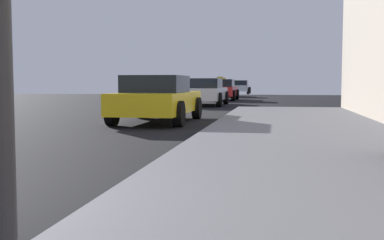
# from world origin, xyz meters

# --- Properties ---
(car_yellow) EXTENTS (1.92, 4.26, 1.27)m
(car_yellow) POSITION_xyz_m (0.26, 9.95, 0.65)
(car_yellow) COLOR yellow
(car_yellow) RESTS_ON ground_plane
(car_white) EXTENTS (1.93, 4.55, 1.27)m
(car_white) POSITION_xyz_m (0.11, 19.85, 0.65)
(car_white) COLOR white
(car_white) RESTS_ON ground_plane
(car_red) EXTENTS (2.04, 4.18, 1.43)m
(car_red) POSITION_xyz_m (0.08, 26.67, 0.65)
(car_red) COLOR red
(car_red) RESTS_ON ground_plane
(car_green) EXTENTS (1.98, 4.03, 1.43)m
(car_green) POSITION_xyz_m (-0.56, 34.33, 0.65)
(car_green) COLOR #196638
(car_green) RESTS_ON ground_plane
(car_silver) EXTENTS (2.06, 4.07, 1.27)m
(car_silver) POSITION_xyz_m (0.00, 42.85, 0.65)
(car_silver) COLOR #B7B7BF
(car_silver) RESTS_ON ground_plane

